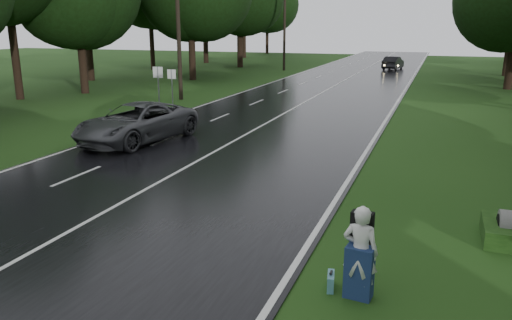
{
  "coord_description": "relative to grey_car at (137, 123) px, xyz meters",
  "views": [
    {
      "loc": [
        8.4,
        -11.4,
        5.04
      ],
      "look_at": [
        3.38,
        2.36,
        1.1
      ],
      "focal_mm": 35.4,
      "sensor_mm": 36.0,
      "label": 1
    }
  ],
  "objects": [
    {
      "name": "tree_left_d",
      "position": [
        -12.94,
        12.88,
        -0.87
      ],
      "size": [
        8.22,
        8.22,
        12.84
      ],
      "primitive_type": null,
      "color": "black",
      "rests_on": "ground"
    },
    {
      "name": "tree_left_e",
      "position": [
        -9.63,
        24.35,
        -0.87
      ],
      "size": [
        8.83,
        8.83,
        13.8
      ],
      "primitive_type": null,
      "color": "black",
      "rests_on": "ground"
    },
    {
      "name": "grey_car",
      "position": [
        0.0,
        0.0,
        0.0
      ],
      "size": [
        3.74,
        6.38,
        1.67
      ],
      "primitive_type": "imported",
      "rotation": [
        0.0,
        0.0,
        6.11
      ],
      "color": "#48494D",
      "rests_on": "road"
    },
    {
      "name": "suitcase",
      "position": [
        10.74,
        -9.82,
        -0.71
      ],
      "size": [
        0.21,
        0.47,
        0.32
      ],
      "primitive_type": "cube",
      "rotation": [
        0.0,
        0.0,
        0.18
      ],
      "color": "teal",
      "rests_on": "ground"
    },
    {
      "name": "hitchhiker",
      "position": [
        11.29,
        -9.92,
        -0.02
      ],
      "size": [
        0.72,
        0.66,
        1.85
      ],
      "color": "silver",
      "rests_on": "ground"
    },
    {
      "name": "tree_right_e",
      "position": [
        17.53,
        26.52,
        -0.87
      ],
      "size": [
        7.45,
        7.45,
        11.65
      ],
      "primitive_type": null,
      "color": "black",
      "rests_on": "ground"
    },
    {
      "name": "utility_pole_far",
      "position": [
        -4.48,
        36.97,
        -0.87
      ],
      "size": [
        1.8,
        0.28,
        10.46
      ],
      "primitive_type": null,
      "color": "black",
      "rests_on": "ground"
    },
    {
      "name": "lane_center",
      "position": [
        4.02,
        12.67,
        -0.83
      ],
      "size": [
        0.12,
        140.0,
        0.01
      ],
      "primitive_type": "cube",
      "color": "silver",
      "rests_on": "road"
    },
    {
      "name": "utility_pole_mid",
      "position": [
        -4.48,
        12.4,
        -0.87
      ],
      "size": [
        1.8,
        0.28,
        9.94
      ],
      "primitive_type": null,
      "color": "black",
      "rests_on": "ground"
    },
    {
      "name": "road_sign_b",
      "position": [
        -3.18,
        8.9,
        -0.87
      ],
      "size": [
        0.57,
        0.1,
        2.38
      ],
      "primitive_type": null,
      "color": "white",
      "rests_on": "ground"
    },
    {
      "name": "road",
      "position": [
        4.02,
        12.67,
        -0.85
      ],
      "size": [
        12.0,
        140.0,
        0.04
      ],
      "primitive_type": "cube",
      "color": "black",
      "rests_on": "ground"
    },
    {
      "name": "far_car",
      "position": [
        7.09,
        42.12,
        -0.09
      ],
      "size": [
        2.19,
        4.67,
        1.48
      ],
      "primitive_type": "imported",
      "rotation": [
        0.0,
        0.0,
        3.0
      ],
      "color": "black",
      "rests_on": "road"
    },
    {
      "name": "ground",
      "position": [
        4.02,
        -7.33,
        -0.87
      ],
      "size": [
        160.0,
        160.0,
        0.0
      ],
      "primitive_type": "plane",
      "color": "#1E4113",
      "rests_on": "ground"
    },
    {
      "name": "tree_right_f",
      "position": [
        18.5,
        38.64,
        -0.87
      ],
      "size": [
        10.25,
        10.25,
        16.01
      ],
      "primitive_type": null,
      "color": "black",
      "rests_on": "ground"
    },
    {
      "name": "tree_left_f",
      "position": [
        -10.86,
        39.51,
        -0.87
      ],
      "size": [
        9.36,
        9.36,
        14.63
      ],
      "primitive_type": null,
      "color": "black",
      "rests_on": "ground"
    },
    {
      "name": "road_sign_a",
      "position": [
        -3.18,
        7.3,
        -0.87
      ],
      "size": [
        0.64,
        0.1,
        2.67
      ],
      "primitive_type": null,
      "color": "white",
      "rests_on": "ground"
    }
  ]
}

